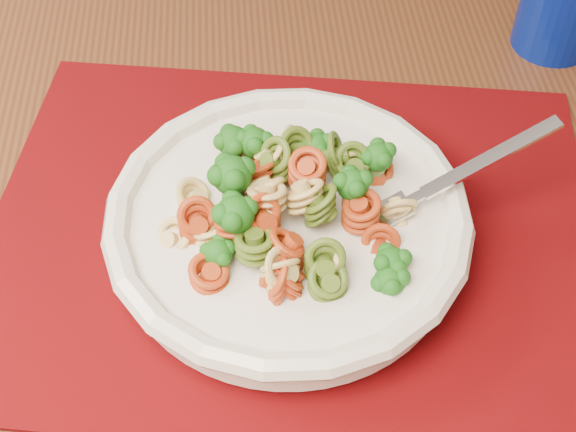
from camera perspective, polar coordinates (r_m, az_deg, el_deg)
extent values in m
cube|color=#512F16|center=(0.68, 5.75, 1.12)|extent=(1.59, 1.13, 0.04)
cube|color=#5A0308|center=(0.62, 0.11, -1.11)|extent=(0.55, 0.48, 0.00)
cylinder|color=silver|center=(0.61, 0.00, -2.11)|extent=(0.11, 0.11, 0.01)
cylinder|color=silver|center=(0.59, 0.00, -0.95)|extent=(0.25, 0.25, 0.03)
torus|color=silver|center=(0.58, 0.00, 0.02)|extent=(0.27, 0.27, 0.02)
cylinder|color=navy|center=(0.81, 18.95, 14.23)|extent=(0.08, 0.08, 0.10)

